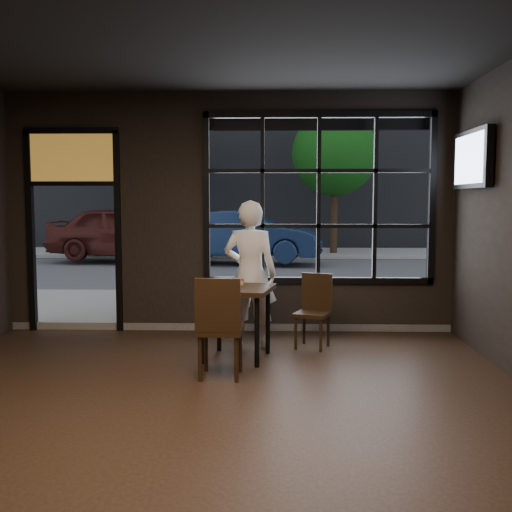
{
  "coord_description": "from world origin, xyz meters",
  "views": [
    {
      "loc": [
        0.59,
        -4.53,
        1.78
      ],
      "look_at": [
        0.4,
        2.2,
        1.15
      ],
      "focal_mm": 42.0,
      "sensor_mm": 36.0,
      "label": 1
    }
  ],
  "objects_px": {
    "chair_near": "(221,326)",
    "man": "(250,274)",
    "cafe_table": "(237,323)",
    "navy_car": "(245,236)"
  },
  "relations": [
    {
      "from": "chair_near",
      "to": "navy_car",
      "type": "distance_m",
      "value": 10.55
    },
    {
      "from": "cafe_table",
      "to": "chair_near",
      "type": "relative_size",
      "value": 0.8
    },
    {
      "from": "chair_near",
      "to": "cafe_table",
      "type": "bearing_deg",
      "value": -97.47
    },
    {
      "from": "cafe_table",
      "to": "chair_near",
      "type": "bearing_deg",
      "value": -89.28
    },
    {
      "from": "chair_near",
      "to": "man",
      "type": "relative_size",
      "value": 0.58
    },
    {
      "from": "man",
      "to": "navy_car",
      "type": "relative_size",
      "value": 0.42
    },
    {
      "from": "chair_near",
      "to": "navy_car",
      "type": "height_order",
      "value": "navy_car"
    },
    {
      "from": "cafe_table",
      "to": "navy_car",
      "type": "relative_size",
      "value": 0.2
    },
    {
      "from": "cafe_table",
      "to": "navy_car",
      "type": "height_order",
      "value": "navy_car"
    },
    {
      "from": "cafe_table",
      "to": "navy_car",
      "type": "distance_m",
      "value": 9.87
    }
  ]
}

